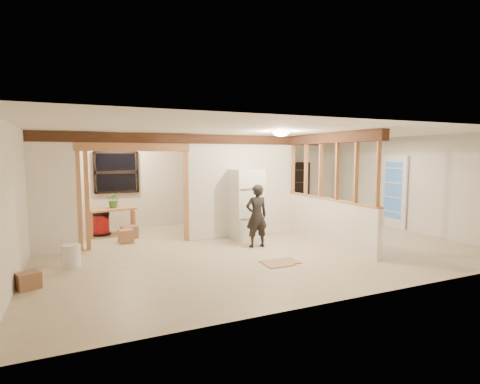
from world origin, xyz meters
name	(u,v)px	position (x,y,z in m)	size (l,w,h in m)	color
floor	(257,246)	(0.00, 0.00, -0.01)	(9.00, 6.50, 0.01)	#C5B292
ceiling	(257,132)	(0.00, 0.00, 2.50)	(9.00, 6.50, 0.01)	white
wall_back	(208,181)	(0.00, 3.25, 1.25)	(9.00, 0.01, 2.50)	silver
wall_front	(361,210)	(0.00, -3.25, 1.25)	(9.00, 0.01, 2.50)	silver
wall_left	(19,200)	(-4.50, 0.00, 1.25)	(0.01, 6.50, 2.50)	silver
wall_right	(408,184)	(4.50, 0.00, 1.25)	(0.01, 6.50, 2.50)	silver
partition_left_stub	(52,192)	(-4.05, 1.20, 1.25)	(0.90, 0.12, 2.50)	white
partition_center	(243,186)	(0.20, 1.20, 1.25)	(2.80, 0.12, 2.50)	white
doorway_frame	(136,196)	(-2.40, 1.20, 1.10)	(2.46, 0.14, 2.20)	#B2784B
header_beam_back	(196,139)	(-1.00, 1.20, 2.38)	(7.00, 0.18, 0.22)	#4A2919
header_beam_right	(329,138)	(1.60, -0.40, 2.38)	(0.18, 3.30, 0.22)	#4A2919
pony_wall	(328,222)	(1.60, -0.40, 0.50)	(0.12, 3.20, 1.00)	white
stud_partition	(329,171)	(1.60, -0.40, 1.66)	(0.14, 3.20, 1.32)	#B2784B
window_back	(116,172)	(-2.60, 3.17, 1.55)	(1.12, 0.10, 1.10)	black
french_door	(394,192)	(4.42, 0.40, 1.00)	(0.12, 0.86, 2.00)	white
ceiling_dome_main	(281,132)	(0.30, -0.50, 2.48)	(0.36, 0.36, 0.16)	#FFEABF
ceiling_dome_util	(123,136)	(-2.50, 2.30, 2.48)	(0.32, 0.32, 0.14)	#FFEABF
hanging_bulb	(149,148)	(-2.00, 1.60, 2.18)	(0.07, 0.07, 0.07)	#FFD88C
refrigerator	(246,204)	(0.13, 0.80, 0.84)	(0.69, 0.67, 1.68)	silver
woman	(257,216)	(-0.02, -0.04, 0.69)	(0.50, 0.33, 1.38)	black
work_table	(112,222)	(-2.80, 2.49, 0.34)	(1.09, 0.54, 0.69)	#B2784B
potted_plant	(114,200)	(-2.74, 2.54, 0.89)	(0.37, 0.32, 0.41)	#2B6725
shop_vac	(101,223)	(-3.07, 2.64, 0.31)	(0.48, 0.48, 0.62)	maroon
bookshelf	(296,190)	(2.91, 3.03, 0.89)	(0.89, 0.30, 1.78)	black
bucket	(72,256)	(-3.72, 0.01, 0.20)	(0.31, 0.31, 0.40)	white
box_util_a	(129,232)	(-2.46, 1.97, 0.15)	(0.34, 0.29, 0.29)	#8F6245
box_util_b	(126,236)	(-2.59, 1.56, 0.15)	(0.32, 0.32, 0.30)	#8F6245
box_front	(28,281)	(-4.31, -0.98, 0.13)	(0.31, 0.25, 0.25)	#8F6245
floor_panel_near	(277,263)	(-0.25, -1.35, 0.01)	(0.50, 0.50, 0.02)	#A87F5D
floor_panel_far	(284,262)	(-0.06, -1.31, 0.01)	(0.53, 0.42, 0.02)	#A87F5D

